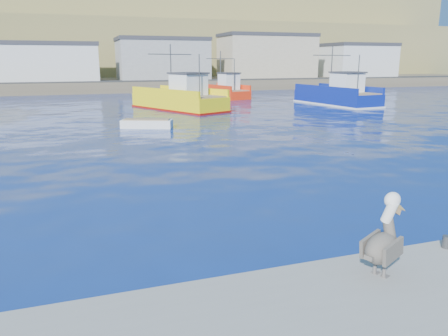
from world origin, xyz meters
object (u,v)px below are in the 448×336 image
pelican (384,241)px  skiff_mid (147,124)px  trawler_blue (338,95)px  trawler_yellow_b (180,99)px  boat_orange (225,90)px

pelican → skiff_mid: bearing=91.9°
trawler_blue → skiff_mid: 25.36m
pelican → trawler_yellow_b: bearing=83.2°
trawler_yellow_b → pelican: bearing=-96.8°
trawler_yellow_b → boat_orange: (8.84, 11.70, -0.02)m
trawler_yellow_b → boat_orange: bearing=52.9°
trawler_blue → boat_orange: trawler_blue is taller
skiff_mid → pelican: pelican is taller
boat_orange → pelican: size_ratio=4.94×
trawler_yellow_b → skiff_mid: trawler_yellow_b is taller
trawler_blue → pelican: (-22.26, -35.79, 0.23)m
boat_orange → skiff_mid: (-14.03, -23.00, -0.77)m
trawler_yellow_b → pelican: 36.91m
trawler_yellow_b → skiff_mid: bearing=-114.7°
boat_orange → trawler_yellow_b: bearing=-127.1°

